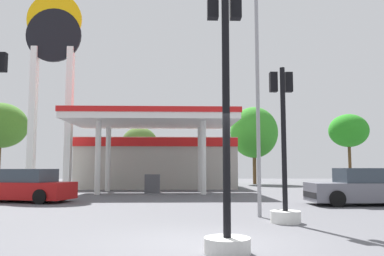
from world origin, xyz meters
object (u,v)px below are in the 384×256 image
Objects in this scene: car_1 at (27,187)px; tree_2 at (254,133)px; station_pole_sign at (53,65)px; car_2 at (361,188)px; tree_0 at (1,125)px; tree_1 at (140,143)px; tree_3 at (349,131)px; traffic_signal_0 at (284,174)px; traffic_signal_1 at (226,159)px; corner_streetlamp at (259,76)px.

tree_2 is (13.63, 18.12, 4.05)m from car_1.
car_2 is (15.62, -9.37, -7.46)m from station_pole_sign.
tree_0 reaches higher than tree_1.
tree_0 is at bearing 139.89° from car_2.
tree_3 is (8.89, 21.16, 4.33)m from car_2.
station_pole_sign is 3.10× the size of car_2.
tree_1 is at bearing 81.29° from car_1.
tree_1 is 10.77m from tree_2.
car_1 is 0.66× the size of tree_3.
station_pole_sign is 2.98× the size of car_1.
tree_0 is 22.88m from tree_2.
traffic_signal_0 is 25.54m from tree_2.
traffic_signal_1 is 0.69× the size of tree_0.
corner_streetlamp is (-4.92, -3.93, 3.68)m from car_2.
car_1 is (1.51, -7.50, -7.47)m from station_pole_sign.
car_2 is 0.79× the size of tree_1.
corner_streetlamp is at bearing -141.36° from car_2.
tree_0 is at bearing 120.55° from traffic_signal_1.
tree_3 is (32.24, 1.49, -0.24)m from tree_0.
tree_2 reaches higher than tree_1.
traffic_signal_1 is 5.79m from corner_streetlamp.
traffic_signal_1 is at bearing -63.48° from station_pole_sign.
traffic_signal_0 is 3.25m from corner_streetlamp.
tree_1 is (-11.12, 21.39, 3.11)m from car_2.
traffic_signal_1 is 29.58m from tree_2.
station_pole_sign is 13.20m from tree_0.
car_2 is at bearing -40.11° from tree_0.
tree_1 reaches higher than traffic_signal_0.
tree_2 is at bearing 79.49° from corner_streetlamp.
tree_2 is 9.45m from tree_3.
tree_0 reaches higher than traffic_signal_0.
station_pole_sign is 18.80m from tree_2.
car_1 is at bearing -98.71° from tree_1.
station_pole_sign reaches higher than car_1.
tree_3 is (20.00, -0.23, 1.22)m from tree_1.
tree_1 is at bearing 172.51° from tree_2.
car_1 is 1.00× the size of traffic_signal_0.
tree_2 is (6.07, 28.79, 3.04)m from traffic_signal_1.
car_2 is at bearing -112.78° from tree_3.
station_pole_sign reaches higher than tree_0.
tree_1 is at bearing 179.35° from tree_3.
corner_streetlamp is at bearing -76.25° from tree_1.
tree_3 is at bearing 62.95° from traffic_signal_0.
station_pole_sign is at bearing 116.52° from traffic_signal_1.
tree_2 is at bearing 0.80° from tree_0.
corner_streetlamp is (-0.45, 1.07, 3.03)m from traffic_signal_0.
car_2 is 20.40m from tree_2.
traffic_signal_1 is (-6.55, -8.80, 1.00)m from car_2.
tree_3 is (15.44, 29.96, 3.33)m from traffic_signal_1.
corner_streetlamp is at bearing 71.48° from traffic_signal_1.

